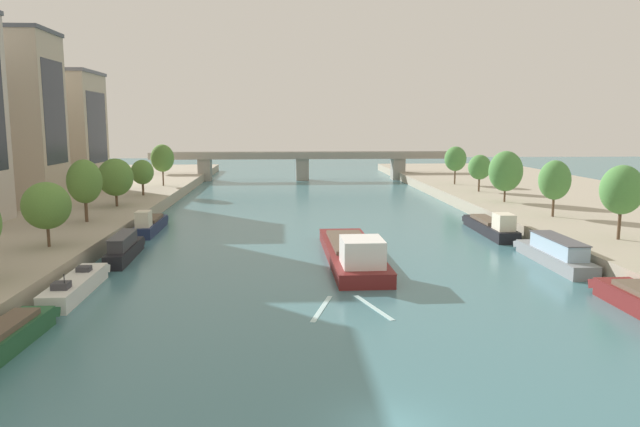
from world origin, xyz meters
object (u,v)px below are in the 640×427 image
Objects in this scene: moored_boat_left_far at (124,248)px; tree_right_midway at (555,180)px; barge_midriver at (353,252)px; moored_boat_right_midway at (555,253)px; tree_left_by_lamp at (142,172)px; tree_right_far at (506,171)px; tree_left_midway at (115,177)px; moored_boat_left_midway at (150,224)px; tree_right_third at (622,190)px; tree_right_by_lamp at (455,159)px; bridge_far at (302,162)px; moored_boat_right_second at (491,226)px; tree_right_nearest at (480,167)px; tree_left_third at (85,182)px; tree_left_end_of_row at (162,158)px; moored_boat_left_second at (76,285)px; tree_left_second at (46,206)px.

tree_right_midway is at bearing 14.66° from moored_boat_left_far.
moored_boat_left_far is at bearing 172.46° from barge_midriver.
tree_right_midway is at bearing 66.08° from moored_boat_right_midway.
tree_right_far reaches higher than tree_left_by_lamp.
tree_right_midway is (54.51, -12.40, 0.47)m from tree_left_midway.
tree_right_third is at bearing -18.55° from moored_boat_left_midway.
tree_right_by_lamp is (6.80, 55.50, 5.25)m from moored_boat_right_midway.
bridge_far is at bearing 72.65° from moored_boat_left_midway.
tree_right_far is at bearing 64.59° from moored_boat_right_second.
tree_right_nearest is (46.96, 38.89, 4.61)m from moored_boat_left_far.
tree_left_third reaches higher than barge_midriver.
barge_midriver is at bearing 173.83° from moored_boat_right_midway.
moored_boat_left_midway is at bearing -81.34° from tree_left_end_of_row.
tree_right_nearest is (47.55, 50.52, 4.99)m from moored_boat_left_second.
moored_boat_left_midway is at bearing 174.58° from moored_boat_right_second.
tree_left_end_of_row reaches higher than barge_midriver.
moored_boat_left_far is 47.47m from tree_right_third.
tree_right_midway is (47.85, -1.83, 5.13)m from moored_boat_left_midway.
tree_left_third is at bearing -165.45° from tree_right_far.
tree_left_second is at bearing -162.13° from moored_boat_left_far.
tree_left_second is 0.83× the size of tree_left_third.
tree_right_nearest reaches higher than moored_boat_left_far.
tree_left_end_of_row is 66.25m from tree_right_midway.
tree_right_third is (8.11, -12.27, 5.54)m from moored_boat_right_second.
tree_left_midway reaches higher than moored_boat_left_midway.
tree_left_by_lamp is at bearing -122.14° from bridge_far.
tree_left_third is 0.98× the size of tree_right_far.
tree_left_midway is at bearing 162.82° from moored_boat_right_second.
tree_left_midway is at bearing 100.50° from moored_boat_left_second.
moored_boat_left_second is at bearing -170.34° from moored_boat_right_midway.
tree_right_nearest reaches higher than barge_midriver.
tree_right_third reaches higher than tree_left_by_lamp.
tree_right_midway is at bearing -89.53° from tree_right_nearest.
tree_left_end_of_row reaches higher than tree_left_third.
tree_right_midway is at bearing -12.82° from tree_left_midway.
tree_right_by_lamp is at bearing -45.74° from bridge_far.
tree_left_midway is (-6.65, 10.57, 4.66)m from moored_boat_left_midway.
moored_boat_right_second is 47.04m from tree_left_second.
tree_right_midway reaches higher than bridge_far.
tree_right_nearest is at bearing 27.42° from moored_boat_left_midway.
tree_left_midway is at bearing -92.12° from tree_left_end_of_row.
tree_left_by_lamp is 53.61m from tree_right_nearest.
tree_left_by_lamp is 14.45m from tree_left_end_of_row.
tree_left_end_of_row reaches higher than tree_right_nearest.
moored_boat_left_far is at bearing -82.96° from tree_left_end_of_row.
bridge_far is (26.72, 53.65, -1.47)m from tree_left_midway.
tree_right_third reaches higher than moored_boat_right_midway.
tree_left_second is at bearing 178.23° from barge_midriver.
tree_left_by_lamp is (-45.63, 26.59, 4.35)m from moored_boat_right_second.
tree_right_midway is at bearing 15.04° from tree_left_second.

